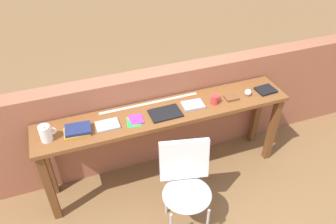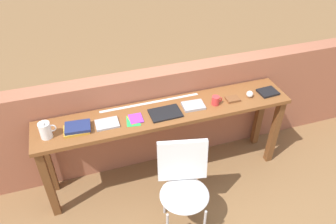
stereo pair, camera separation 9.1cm
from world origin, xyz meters
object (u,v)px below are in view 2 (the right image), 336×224
magazine_cycling (107,124)px  book_repair_rightmost (268,92)px  book_stack_leftmost (77,128)px  leather_journal_brown (233,99)px  chair_white_moulded (184,183)px  pitcher_white (45,130)px  book_open_centre (165,113)px  pamphlet_pile_colourful (135,120)px  mug (216,100)px  sports_ball_small (250,94)px

magazine_cycling → book_repair_rightmost: 1.66m
book_stack_leftmost → leather_journal_brown: size_ratio=1.89×
chair_white_moulded → leather_journal_brown: (0.72, 0.57, 0.37)m
pitcher_white → book_stack_leftmost: pitcher_white is taller
book_stack_leftmost → book_open_centre: (0.81, -0.01, -0.02)m
book_open_centre → leather_journal_brown: bearing=-0.4°
chair_white_moulded → book_repair_rightmost: size_ratio=4.71×
pamphlet_pile_colourful → mug: size_ratio=1.67×
book_open_centre → mug: 0.52m
mug → sports_ball_small: (0.38, 0.01, -0.01)m
pamphlet_pile_colourful → sports_ball_small: bearing=0.3°
pitcher_white → mug: 1.59m
chair_white_moulded → book_stack_leftmost: book_stack_leftmost is taller
chair_white_moulded → magazine_cycling: magazine_cycling is taller
book_repair_rightmost → pamphlet_pile_colourful: bearing=176.9°
chair_white_moulded → sports_ball_small: (0.91, 0.57, 0.39)m
pitcher_white → book_repair_rightmost: pitcher_white is taller
pamphlet_pile_colourful → book_repair_rightmost: size_ratio=0.97×
chair_white_moulded → leather_journal_brown: 0.99m
magazine_cycling → book_repair_rightmost: size_ratio=1.10×
magazine_cycling → pamphlet_pile_colourful: size_ratio=1.13×
book_stack_leftmost → book_open_centre: book_stack_leftmost is taller
chair_white_moulded → pamphlet_pile_colourful: bearing=116.9°
book_open_centre → sports_ball_small: (0.90, 0.01, 0.02)m
pamphlet_pile_colourful → book_stack_leftmost: bearing=178.8°
pitcher_white → sports_ball_small: 1.97m
book_repair_rightmost → pitcher_white: bearing=176.7°
book_stack_leftmost → sports_ball_small: 1.71m
book_stack_leftmost → leather_journal_brown: (1.52, -0.00, -0.01)m
leather_journal_brown → pamphlet_pile_colourful: bearing=-178.6°
pamphlet_pile_colourful → leather_journal_brown: (1.01, 0.01, 0.01)m
book_open_centre → sports_ball_small: size_ratio=4.40×
pamphlet_pile_colourful → book_repair_rightmost: (1.41, 0.01, 0.01)m
leather_journal_brown → sports_ball_small: size_ratio=1.93×
leather_journal_brown → sports_ball_small: sports_ball_small is taller
book_open_centre → mug: mug is taller
mug → leather_journal_brown: 0.19m
chair_white_moulded → book_stack_leftmost: (-0.80, 0.58, 0.38)m
pitcher_white → mug: pitcher_white is taller
sports_ball_small → book_repair_rightmost: (0.22, 0.00, -0.02)m
mug → book_repair_rightmost: bearing=1.2°
pitcher_white → mug: (1.59, -0.01, -0.03)m
leather_journal_brown → book_repair_rightmost: bearing=1.4°
chair_white_moulded → sports_ball_small: 1.14m
mug → pitcher_white: bearing=179.7°
pitcher_white → sports_ball_small: bearing=0.1°
chair_white_moulded → book_repair_rightmost: 1.31m
book_repair_rightmost → leather_journal_brown: bearing=176.8°
pitcher_white → book_repair_rightmost: (2.18, 0.01, -0.07)m
pitcher_white → book_open_centre: bearing=-0.3°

